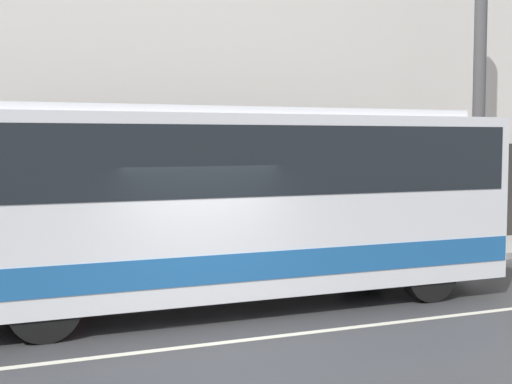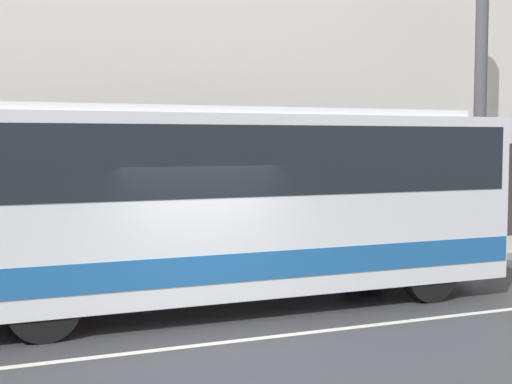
{
  "view_description": "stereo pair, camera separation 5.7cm",
  "coord_description": "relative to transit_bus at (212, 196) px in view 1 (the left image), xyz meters",
  "views": [
    {
      "loc": [
        -3.44,
        -9.4,
        2.89
      ],
      "look_at": [
        1.44,
        2.17,
        1.98
      ],
      "focal_mm": 50.0,
      "sensor_mm": 36.0,
      "label": 1
    },
    {
      "loc": [
        -3.39,
        -9.42,
        2.89
      ],
      "look_at": [
        1.44,
        2.17,
        1.98
      ],
      "focal_mm": 50.0,
      "sensor_mm": 36.0,
      "label": 2
    }
  ],
  "objects": [
    {
      "name": "pedestrian_waiting",
      "position": [
        -1.8,
        3.8,
        -0.96
      ],
      "size": [
        0.36,
        0.36,
        1.74
      ],
      "color": "maroon",
      "rests_on": "sidewalk"
    },
    {
      "name": "sidewalk",
      "position": [
        -0.61,
        3.1,
        -1.85
      ],
      "size": [
        60.0,
        2.53,
        0.16
      ],
      "color": "#A09E99",
      "rests_on": "ground_plane"
    },
    {
      "name": "lane_stripe",
      "position": [
        -0.61,
        -2.17,
        -1.93
      ],
      "size": [
        54.0,
        0.14,
        0.01
      ],
      "color": "beige",
      "rests_on": "ground_plane"
    },
    {
      "name": "utility_pole_near",
      "position": [
        7.82,
        2.49,
        2.17
      ],
      "size": [
        0.31,
        0.31,
        7.88
      ],
      "color": "#4C4C4F",
      "rests_on": "sidewalk"
    },
    {
      "name": "ground_plane",
      "position": [
        -0.61,
        -2.17,
        -1.93
      ],
      "size": [
        60.0,
        60.0,
        0.0
      ],
      "primitive_type": "plane",
      "color": "#38383A"
    },
    {
      "name": "transit_bus",
      "position": [
        0.0,
        0.0,
        0.0
      ],
      "size": [
        10.69,
        2.61,
        3.43
      ],
      "color": "silver",
      "rests_on": "ground_plane"
    }
  ]
}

